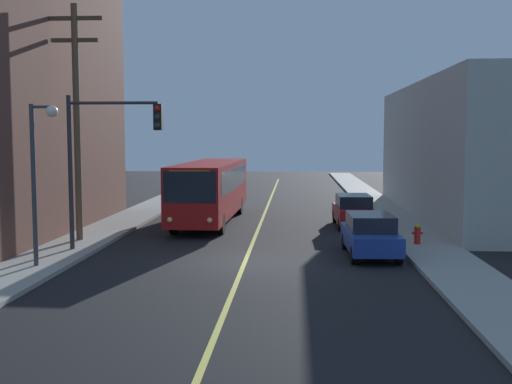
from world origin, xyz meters
TOP-DOWN VIEW (x-y plane):
  - ground_plane at (0.00, 0.00)m, footprint 120.00×120.00m
  - sidewalk_left at (-7.25, 10.00)m, footprint 2.50×90.00m
  - sidewalk_right at (7.25, 10.00)m, footprint 2.50×90.00m
  - lane_stripe_center at (0.00, 15.00)m, footprint 0.16×60.00m
  - city_bus at (-2.67, 10.57)m, footprint 2.83×12.20m
  - parked_car_blue at (4.68, 1.36)m, footprint 1.93×4.45m
  - parked_car_red at (4.78, 9.31)m, footprint 1.91×4.44m
  - utility_pole_near at (-7.43, 3.61)m, footprint 2.40×0.28m
  - traffic_signal_left_corner at (-5.41, 1.39)m, footprint 3.75×0.48m
  - street_lamp_left at (-6.83, -1.81)m, footprint 0.98×0.40m
  - fire_hydrant at (6.85, 3.38)m, footprint 0.44×0.26m

SIDE VIEW (x-z plane):
  - ground_plane at x=0.00m, z-range 0.00..0.00m
  - lane_stripe_center at x=0.00m, z-range 0.00..0.01m
  - sidewalk_left at x=-7.25m, z-range 0.00..0.15m
  - sidewalk_right at x=7.25m, z-range 0.00..0.15m
  - fire_hydrant at x=6.85m, z-range 0.16..1.00m
  - parked_car_blue at x=4.68m, z-range 0.03..1.65m
  - parked_car_red at x=4.78m, z-range 0.03..1.65m
  - city_bus at x=-2.67m, z-range 0.22..3.42m
  - street_lamp_left at x=-6.83m, z-range 0.99..6.49m
  - traffic_signal_left_corner at x=-5.41m, z-range 1.30..7.30m
  - utility_pole_near at x=-7.43m, z-range 0.65..10.58m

